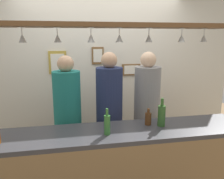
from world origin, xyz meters
name	(u,v)px	position (x,y,z in m)	size (l,w,h in m)	color
back_wall	(100,77)	(0.00, 1.10, 1.30)	(4.40, 0.06, 2.60)	silver
bar_counter	(124,167)	(0.00, -0.50, 0.67)	(2.70, 0.55, 0.99)	#38383D
overhead_glass_rack	(120,25)	(0.00, -0.30, 2.01)	(2.20, 0.36, 0.04)	brown
hanging_wineglass_far_left	(22,38)	(-0.88, -0.28, 1.90)	(0.07, 0.07, 0.13)	silver
hanging_wineglass_left	(57,38)	(-0.58, -0.29, 1.90)	(0.07, 0.07, 0.13)	silver
hanging_wineglass_center_left	(91,38)	(-0.28, -0.36, 1.90)	(0.07, 0.07, 0.13)	silver
hanging_wineglass_center	(119,38)	(-0.02, -0.34, 1.90)	(0.07, 0.07, 0.13)	silver
hanging_wineglass_center_right	(149,38)	(0.28, -0.32, 1.90)	(0.07, 0.07, 0.13)	silver
hanging_wineglass_right	(182,38)	(0.60, -0.35, 1.90)	(0.07, 0.07, 0.13)	silver
hanging_wineglass_far_right	(204,38)	(0.87, -0.29, 1.90)	(0.07, 0.07, 0.13)	silver
person_left_teal_shirt	(67,110)	(-0.52, 0.34, 1.02)	(0.34, 0.34, 1.70)	#2D334C
person_middle_navy_shirt	(109,105)	(0.01, 0.34, 1.05)	(0.34, 0.34, 1.73)	#2D334C
person_right_grey_shirt	(147,104)	(0.52, 0.34, 1.04)	(0.34, 0.34, 1.73)	#2D334C
bottle_champagne_green	(162,115)	(0.45, -0.31, 1.11)	(0.08, 0.08, 0.30)	#2D5623
bottle_beer_brown_stubby	(148,118)	(0.32, -0.25, 1.06)	(0.07, 0.07, 0.18)	#512D14
bottle_beer_green_import	(107,124)	(-0.15, -0.42, 1.09)	(0.06, 0.06, 0.26)	#336B2D
picture_frame_lower_pair	(131,70)	(0.49, 1.06, 1.40)	(0.30, 0.02, 0.18)	brown
picture_frame_crest	(98,56)	(-0.04, 1.06, 1.63)	(0.18, 0.02, 0.26)	brown
picture_frame_caricature	(58,62)	(-0.64, 1.06, 1.54)	(0.26, 0.02, 0.34)	#B29338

